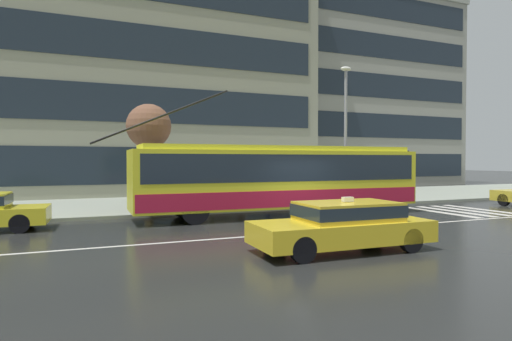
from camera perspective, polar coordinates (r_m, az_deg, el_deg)
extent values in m
plane|color=#252726|center=(15.65, 8.42, -7.26)|extent=(160.00, 160.00, 0.00)
cube|color=gray|center=(24.19, -3.24, -4.04)|extent=(80.00, 10.00, 0.14)
cube|color=beige|center=(21.00, 23.36, -5.15)|extent=(0.44, 4.40, 0.01)
cube|color=beige|center=(21.65, 25.02, -4.97)|extent=(0.44, 4.40, 0.01)
cube|color=beige|center=(22.32, 26.59, -4.80)|extent=(0.44, 4.40, 0.01)
cube|color=beige|center=(23.01, 28.06, -4.64)|extent=(0.44, 4.40, 0.01)
cube|color=silver|center=(14.65, 10.86, -7.85)|extent=(72.00, 0.14, 0.01)
cube|color=yellow|center=(17.94, 3.26, -1.08)|extent=(12.29, 2.68, 2.33)
cube|color=yellow|center=(17.93, 3.26, 2.96)|extent=(11.55, 2.42, 0.20)
cube|color=#1E2833|center=(17.92, 3.26, 0.41)|extent=(11.80, 2.70, 1.07)
cube|color=#AE1834|center=(17.98, 3.26, -3.45)|extent=(12.17, 2.71, 0.65)
cube|color=#1E2833|center=(21.20, 18.33, 0.48)|extent=(0.16, 2.17, 1.16)
cube|color=black|center=(21.11, 18.03, 2.11)|extent=(0.19, 1.87, 0.28)
cylinder|color=black|center=(16.89, -12.83, 6.99)|extent=(5.05, 0.15, 2.19)
cylinder|color=black|center=(16.20, -12.45, 7.24)|extent=(5.05, 0.15, 2.19)
cylinder|color=black|center=(21.00, 12.38, -3.66)|extent=(1.05, 0.32, 1.04)
cylinder|color=black|center=(19.25, 15.99, -4.13)|extent=(1.05, 0.32, 1.04)
cylinder|color=black|center=(17.81, -9.80, -4.54)|extent=(1.05, 0.32, 1.04)
cylinder|color=black|center=(15.71, -8.18, -5.32)|extent=(1.05, 0.32, 1.04)
cylinder|color=black|center=(25.39, 30.35, -3.42)|extent=(0.21, 0.62, 0.62)
cube|color=yellow|center=(11.28, 11.39, -8.02)|extent=(4.70, 1.94, 0.55)
cube|color=yellow|center=(11.31, 12.20, -5.36)|extent=(2.55, 1.63, 0.48)
cube|color=#1E2833|center=(11.31, 12.20, -5.24)|extent=(2.60, 1.65, 0.31)
cube|color=silver|center=(11.28, 12.21, -3.80)|extent=(0.28, 0.17, 0.12)
cylinder|color=black|center=(9.86, 6.33, -10.53)|extent=(0.62, 0.21, 0.62)
cylinder|color=black|center=(11.31, 2.44, -8.99)|extent=(0.62, 0.21, 0.62)
cylinder|color=black|center=(11.59, 20.11, -8.81)|extent=(0.62, 0.21, 0.62)
cylinder|color=black|center=(12.84, 15.23, -7.79)|extent=(0.62, 0.21, 0.62)
cylinder|color=black|center=(17.25, -28.33, -5.57)|extent=(0.63, 0.23, 0.62)
cylinder|color=black|center=(15.68, -29.16, -6.26)|extent=(0.63, 0.23, 0.62)
cylinder|color=gray|center=(20.39, -1.33, -1.22)|extent=(0.08, 0.08, 2.57)
cylinder|color=gray|center=(19.45, -10.33, -1.36)|extent=(0.08, 0.08, 2.57)
cylinder|color=gray|center=(21.61, -2.58, -1.08)|extent=(0.08, 0.08, 2.57)
cylinder|color=gray|center=(20.72, -11.10, -1.20)|extent=(0.08, 0.08, 2.57)
cube|color=#99ADB2|center=(21.11, -6.75, -1.00)|extent=(3.10, 0.04, 2.06)
cube|color=#B2B2B7|center=(20.47, -6.26, 2.50)|extent=(3.57, 1.60, 0.08)
cube|color=brown|center=(20.85, -6.50, -3.48)|extent=(2.29, 0.36, 0.08)
cylinder|color=navy|center=(21.32, 1.89, -3.40)|extent=(0.14, 0.14, 0.88)
cylinder|color=navy|center=(21.28, 1.47, -3.40)|extent=(0.14, 0.14, 0.88)
cylinder|color=maroon|center=(21.25, 1.68, -1.37)|extent=(0.41, 0.41, 0.63)
sphere|color=tan|center=(21.23, 1.68, -0.22)|extent=(0.22, 0.22, 0.22)
cone|color=red|center=(21.20, 1.37, 0.56)|extent=(1.53, 1.53, 0.30)
cylinder|color=#333333|center=(21.21, 1.37, -0.90)|extent=(0.02, 0.02, 0.78)
cylinder|color=#4E4C40|center=(21.13, -2.15, -3.55)|extent=(0.14, 0.14, 0.80)
cylinder|color=#4E4C40|center=(21.05, -1.78, -3.57)|extent=(0.14, 0.14, 0.80)
cylinder|color=maroon|center=(21.04, -1.97, -1.64)|extent=(0.51, 0.51, 0.62)
sphere|color=tan|center=(21.02, -1.97, -0.52)|extent=(0.21, 0.21, 0.21)
cylinder|color=#1B2925|center=(22.43, 1.77, -3.18)|extent=(0.14, 0.14, 0.86)
cylinder|color=#1B2925|center=(22.29, 1.58, -3.21)|extent=(0.14, 0.14, 0.86)
cylinder|color=maroon|center=(22.32, 1.67, -1.38)|extent=(0.51, 0.51, 0.56)
sphere|color=#BC9091|center=(22.30, 1.67, -0.39)|extent=(0.22, 0.22, 0.22)
cylinder|color=#494A3F|center=(19.74, -5.81, -3.85)|extent=(0.14, 0.14, 0.82)
cylinder|color=#494A3F|center=(19.65, -6.19, -3.88)|extent=(0.14, 0.14, 0.82)
cylinder|color=#322A33|center=(19.65, -6.01, -1.77)|extent=(0.46, 0.46, 0.62)
sphere|color=tan|center=(19.63, -6.01, -0.56)|extent=(0.22, 0.22, 0.22)
cone|color=gold|center=(19.69, -5.73, 0.29)|extent=(1.48, 1.48, 0.30)
cylinder|color=#333333|center=(19.71, -5.73, -1.26)|extent=(0.02, 0.02, 0.77)
cylinder|color=gray|center=(22.58, 11.94, 4.40)|extent=(0.16, 0.16, 6.83)
ellipsoid|color=silver|center=(23.04, 11.99, 13.21)|extent=(0.60, 0.32, 0.24)
cylinder|color=#4E4427|center=(20.18, -14.18, -0.43)|extent=(0.36, 0.36, 3.18)
cylinder|color=brown|center=(20.54, -13.29, 2.06)|extent=(0.92, 0.81, 0.76)
cylinder|color=brown|center=(20.64, -14.63, 2.38)|extent=(0.35, 1.09, 0.86)
cylinder|color=#4E4320|center=(20.23, -13.22, 3.42)|extent=(0.81, 0.17, 0.80)
cylinder|color=brown|center=(20.50, -12.84, 1.83)|extent=(1.21, 0.69, 1.02)
sphere|color=brown|center=(20.23, -14.21, 5.79)|extent=(2.05, 2.05, 2.05)
cube|color=gray|center=(34.98, -19.45, 15.81)|extent=(27.77, 14.76, 22.25)
cube|color=#1E2833|center=(26.46, -18.41, 0.62)|extent=(26.10, 0.06, 2.22)
cube|color=#1E2833|center=(26.68, -18.47, 8.61)|extent=(26.10, 0.06, 2.22)
cube|color=#1E2833|center=(27.40, -18.53, 16.32)|extent=(26.10, 0.06, 2.22)
cube|color=#98988B|center=(43.49, 12.11, 9.74)|extent=(20.56, 10.17, 17.43)
cube|color=#1E2833|center=(38.92, 16.35, 0.66)|extent=(19.32, 0.06, 2.09)
cube|color=#1E2833|center=(39.04, 16.39, 5.79)|extent=(19.32, 0.06, 2.09)
cube|color=#1E2833|center=(39.47, 16.42, 10.84)|extent=(19.32, 0.06, 2.09)
cube|color=#1E2833|center=(40.19, 16.46, 15.75)|extent=(19.32, 0.06, 2.09)
cube|color=#1E2833|center=(41.20, 16.49, 20.44)|extent=(19.32, 0.06, 2.09)
cube|color=#9DA194|center=(45.67, 12.17, 20.94)|extent=(20.86, 10.47, 0.50)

